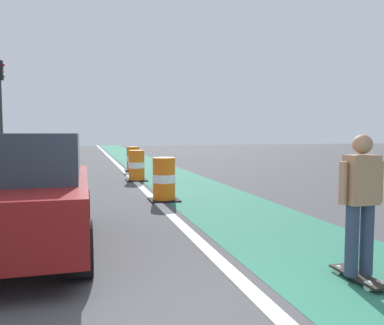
{
  "coord_description": "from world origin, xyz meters",
  "views": [
    {
      "loc": [
        -0.81,
        -3.16,
        1.71
      ],
      "look_at": [
        1.32,
        4.6,
        1.1
      ],
      "focal_mm": 36.91,
      "sensor_mm": 36.0,
      "label": 1
    }
  ],
  "objects_px": {
    "parked_sedan_nearest": "(20,195)",
    "traffic_barrel_front": "(164,180)",
    "traffic_barrel_mid": "(137,166)",
    "skateboarder_on_lane": "(361,203)",
    "traffic_barrel_back": "(133,159)",
    "traffic_light_corner": "(0,95)"
  },
  "relations": [
    {
      "from": "parked_sedan_nearest",
      "to": "traffic_light_corner",
      "type": "xyz_separation_m",
      "value": [
        -2.9,
        14.68,
        2.67
      ]
    },
    {
      "from": "skateboarder_on_lane",
      "to": "traffic_barrel_front",
      "type": "xyz_separation_m",
      "value": [
        -1.09,
        5.91,
        -0.38
      ]
    },
    {
      "from": "skateboarder_on_lane",
      "to": "traffic_barrel_back",
      "type": "height_order",
      "value": "skateboarder_on_lane"
    },
    {
      "from": "traffic_barrel_back",
      "to": "skateboarder_on_lane",
      "type": "bearing_deg",
      "value": -86.16
    },
    {
      "from": "parked_sedan_nearest",
      "to": "traffic_barrel_mid",
      "type": "relative_size",
      "value": 3.76
    },
    {
      "from": "traffic_barrel_mid",
      "to": "traffic_light_corner",
      "type": "xyz_separation_m",
      "value": [
        -5.57,
        6.67,
        2.97
      ]
    },
    {
      "from": "parked_sedan_nearest",
      "to": "skateboarder_on_lane",
      "type": "bearing_deg",
      "value": -29.35
    },
    {
      "from": "skateboarder_on_lane",
      "to": "traffic_barrel_back",
      "type": "xyz_separation_m",
      "value": [
        -0.92,
        13.72,
        -0.38
      ]
    },
    {
      "from": "traffic_barrel_mid",
      "to": "traffic_light_corner",
      "type": "height_order",
      "value": "traffic_light_corner"
    },
    {
      "from": "parked_sedan_nearest",
      "to": "traffic_barrel_back",
      "type": "height_order",
      "value": "parked_sedan_nearest"
    },
    {
      "from": "skateboarder_on_lane",
      "to": "traffic_light_corner",
      "type": "relative_size",
      "value": 0.33
    },
    {
      "from": "traffic_barrel_front",
      "to": "traffic_barrel_back",
      "type": "distance_m",
      "value": 7.81
    },
    {
      "from": "skateboarder_on_lane",
      "to": "traffic_barrel_mid",
      "type": "height_order",
      "value": "skateboarder_on_lane"
    },
    {
      "from": "traffic_barrel_back",
      "to": "parked_sedan_nearest",
      "type": "bearing_deg",
      "value": -104.44
    },
    {
      "from": "parked_sedan_nearest",
      "to": "traffic_barrel_front",
      "type": "distance_m",
      "value": 4.67
    },
    {
      "from": "skateboarder_on_lane",
      "to": "traffic_barrel_front",
      "type": "relative_size",
      "value": 1.55
    },
    {
      "from": "skateboarder_on_lane",
      "to": "parked_sedan_nearest",
      "type": "distance_m",
      "value": 4.46
    },
    {
      "from": "traffic_barrel_front",
      "to": "traffic_barrel_back",
      "type": "height_order",
      "value": "same"
    },
    {
      "from": "traffic_light_corner",
      "to": "parked_sedan_nearest",
      "type": "bearing_deg",
      "value": -78.82
    },
    {
      "from": "traffic_barrel_front",
      "to": "skateboarder_on_lane",
      "type": "bearing_deg",
      "value": -79.55
    },
    {
      "from": "traffic_barrel_front",
      "to": "traffic_barrel_back",
      "type": "relative_size",
      "value": 1.0
    },
    {
      "from": "traffic_barrel_front",
      "to": "traffic_barrel_mid",
      "type": "bearing_deg",
      "value": 91.81
    }
  ]
}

